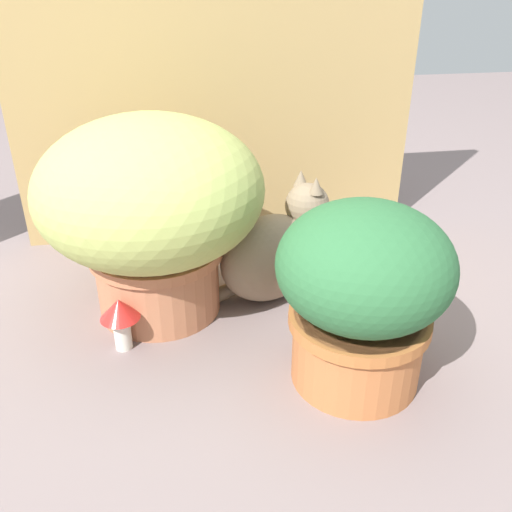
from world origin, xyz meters
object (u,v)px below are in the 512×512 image
cat (275,252)px  grass_planter (152,205)px  leafy_planter (362,291)px  mushroom_ornament_red (120,316)px

cat → grass_planter: bearing=-176.6°
leafy_planter → mushroom_ornament_red: bearing=160.0°
grass_planter → cat: size_ratio=1.30×
grass_planter → mushroom_ornament_red: bearing=-118.9°
cat → mushroom_ornament_red: 0.41m
grass_planter → mushroom_ornament_red: 0.26m
leafy_planter → cat: size_ratio=0.97×
grass_planter → mushroom_ornament_red: grass_planter is taller
leafy_planter → mushroom_ornament_red: 0.51m
grass_planter → leafy_planter: 0.51m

